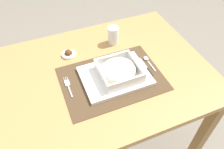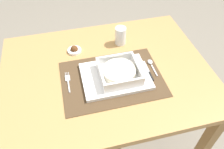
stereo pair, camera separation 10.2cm
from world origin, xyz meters
name	(u,v)px [view 2 (the right image)]	position (x,y,z in m)	size (l,w,h in m)	color
ground_plane	(108,140)	(0.00, 0.00, 0.00)	(6.00, 6.00, 0.00)	gray
dining_table	(107,84)	(0.00, 0.00, 0.62)	(1.01, 0.76, 0.71)	#B2844C
placemat	(112,79)	(0.01, -0.06, 0.71)	(0.47, 0.33, 0.00)	#4C3823
serving_plate	(115,76)	(0.03, -0.05, 0.72)	(0.31, 0.23, 0.02)	white
porridge_bowl	(119,72)	(0.05, -0.06, 0.75)	(0.18, 0.18, 0.05)	white
fork	(68,80)	(-0.19, -0.02, 0.72)	(0.02, 0.13, 0.00)	silver
spoon	(151,64)	(0.22, -0.01, 0.72)	(0.02, 0.11, 0.01)	silver
butter_knife	(148,72)	(0.19, -0.06, 0.72)	(0.01, 0.13, 0.01)	black
drinking_glass	(120,37)	(0.12, 0.19, 0.76)	(0.06, 0.06, 0.10)	white
condiment_saucer	(74,50)	(-0.13, 0.18, 0.72)	(0.07, 0.07, 0.04)	white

